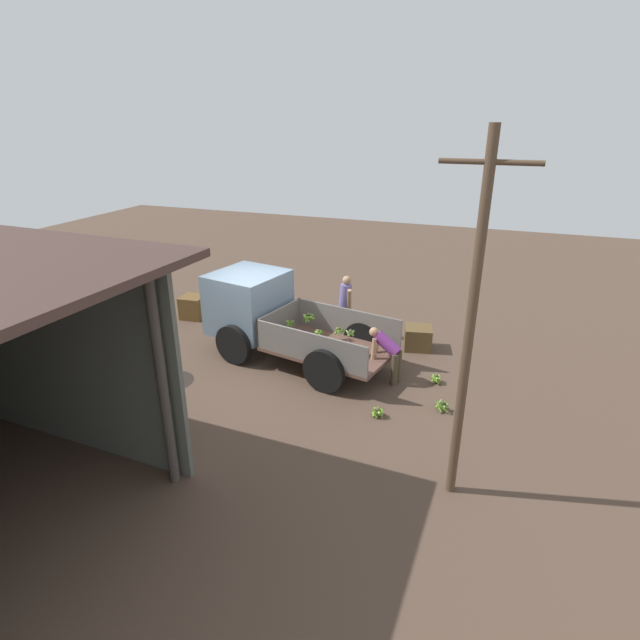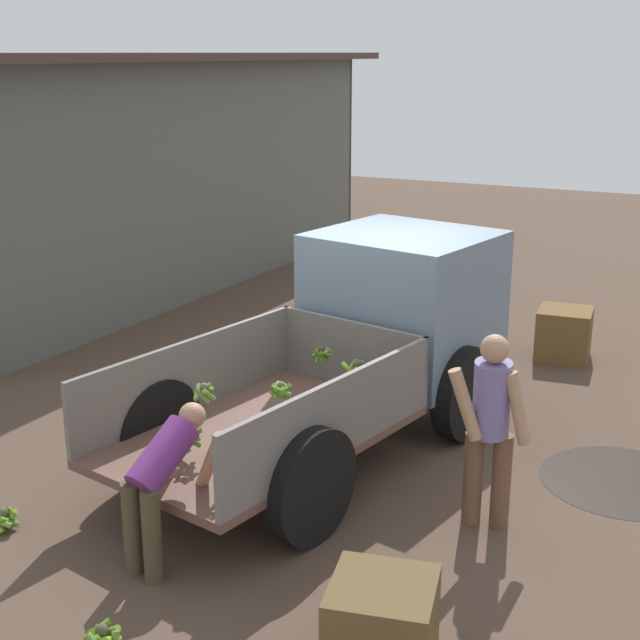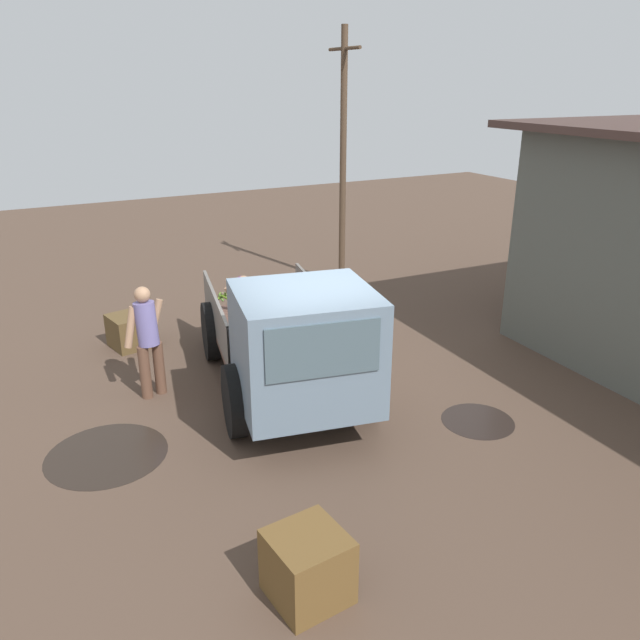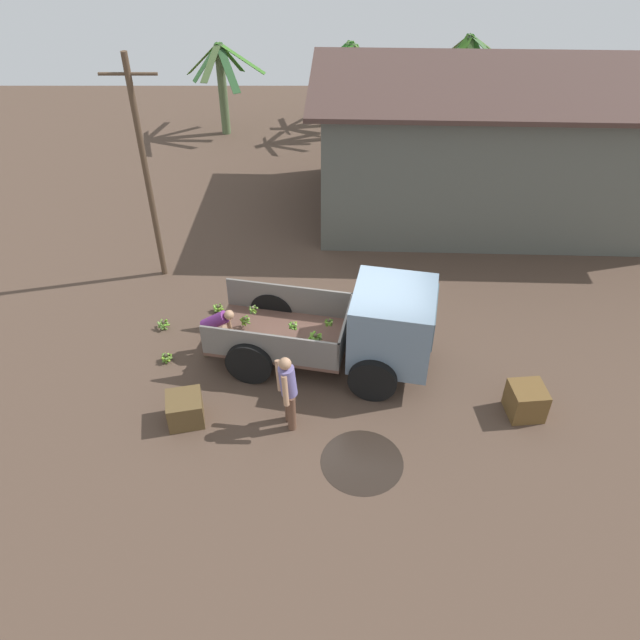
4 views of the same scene
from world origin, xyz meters
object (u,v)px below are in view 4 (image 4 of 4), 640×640
object	(u,v)px
utility_pole	(146,170)
wooden_crate_1	(526,401)
person_worker_loading	(215,327)
cargo_truck	(368,328)
banana_bunch_on_ground_1	(163,324)
person_foreground_visitor	(288,389)
banana_bunch_on_ground_0	(166,357)
banana_bunch_on_ground_2	(218,308)
wooden_crate_0	(185,409)

from	to	relation	value
utility_pole	wooden_crate_1	distance (m)	9.69
utility_pole	person_worker_loading	size ratio (longest dim) A/B	4.48
cargo_truck	banana_bunch_on_ground_1	distance (m)	4.81
person_foreground_visitor	banana_bunch_on_ground_0	world-z (taller)	person_foreground_visitor
utility_pole	person_foreground_visitor	bearing A→B (deg)	-56.63
banana_bunch_on_ground_1	banana_bunch_on_ground_2	distance (m)	1.33
person_foreground_visitor	wooden_crate_1	bearing A→B (deg)	168.76
person_worker_loading	banana_bunch_on_ground_2	size ratio (longest dim) A/B	4.46
person_worker_loading	banana_bunch_on_ground_2	world-z (taller)	person_worker_loading
person_worker_loading	wooden_crate_1	size ratio (longest dim) A/B	1.85
person_worker_loading	banana_bunch_on_ground_1	size ratio (longest dim) A/B	4.24
cargo_truck	banana_bunch_on_ground_0	xyz separation A→B (m)	(-4.27, 0.16, -0.94)
banana_bunch_on_ground_0	banana_bunch_on_ground_2	distance (m)	1.97
banana_bunch_on_ground_1	cargo_truck	bearing A→B (deg)	-15.66
utility_pole	wooden_crate_0	xyz separation A→B (m)	(1.42, -5.07, -2.55)
wooden_crate_0	wooden_crate_1	bearing A→B (deg)	1.57
cargo_truck	banana_bunch_on_ground_2	bearing A→B (deg)	161.94
person_foreground_visitor	wooden_crate_1	xyz separation A→B (m)	(4.57, 0.29, -0.60)
banana_bunch_on_ground_2	wooden_crate_0	size ratio (longest dim) A/B	0.41
person_worker_loading	wooden_crate_1	bearing A→B (deg)	-5.78
utility_pole	wooden_crate_0	distance (m)	5.85
person_worker_loading	banana_bunch_on_ground_0	bearing A→B (deg)	-156.10
person_foreground_visitor	banana_bunch_on_ground_1	size ratio (longest dim) A/B	5.88
cargo_truck	wooden_crate_1	xyz separation A→B (m)	(3.00, -1.34, -0.73)
cargo_truck	person_foreground_visitor	distance (m)	2.27
utility_pole	person_worker_loading	xyz separation A→B (m)	(1.78, -3.13, -2.11)
utility_pole	banana_bunch_on_ground_1	distance (m)	3.56
banana_bunch_on_ground_1	wooden_crate_0	xyz separation A→B (m)	(0.99, -2.80, 0.16)
cargo_truck	person_worker_loading	distance (m)	3.24
banana_bunch_on_ground_0	wooden_crate_0	xyz separation A→B (m)	(0.71, -1.68, 0.17)
wooden_crate_1	person_worker_loading	bearing A→B (deg)	164.15
utility_pole	banana_bunch_on_ground_1	bearing A→B (deg)	-79.32
utility_pole	banana_bunch_on_ground_0	world-z (taller)	utility_pole
person_foreground_visitor	banana_bunch_on_ground_0	xyz separation A→B (m)	(-2.70, 1.79, -0.82)
banana_bunch_on_ground_2	wooden_crate_1	xyz separation A→B (m)	(6.38, -3.26, 0.22)
cargo_truck	wooden_crate_1	world-z (taller)	cargo_truck
cargo_truck	banana_bunch_on_ground_0	distance (m)	4.37
banana_bunch_on_ground_1	wooden_crate_1	world-z (taller)	wooden_crate_1
banana_bunch_on_ground_1	wooden_crate_0	world-z (taller)	wooden_crate_0
person_worker_loading	wooden_crate_0	size ratio (longest dim) A/B	1.82
utility_pole	person_worker_loading	world-z (taller)	utility_pole
person_worker_loading	banana_bunch_on_ground_0	distance (m)	1.26
cargo_truck	person_worker_loading	size ratio (longest dim) A/B	3.95
banana_bunch_on_ground_0	banana_bunch_on_ground_2	world-z (taller)	banana_bunch_on_ground_0
banana_bunch_on_ground_1	wooden_crate_1	size ratio (longest dim) A/B	0.44
banana_bunch_on_ground_0	banana_bunch_on_ground_2	size ratio (longest dim) A/B	1.01
banana_bunch_on_ground_1	wooden_crate_1	bearing A→B (deg)	-19.11
banana_bunch_on_ground_1	wooden_crate_1	xyz separation A→B (m)	(7.55, -2.62, 0.20)
cargo_truck	wooden_crate_0	distance (m)	3.94
banana_bunch_on_ground_0	wooden_crate_0	distance (m)	1.83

